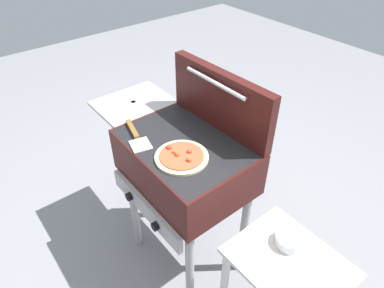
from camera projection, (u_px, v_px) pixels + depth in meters
name	position (u px, v px, depth m)	size (l,w,h in m)	color
ground_plane	(187.00, 254.00, 2.16)	(8.00, 8.00, 0.00)	gray
grill	(183.00, 164.00, 1.70)	(0.96, 0.53, 0.90)	#38110F
grill_lid_open	(220.00, 100.00, 1.62)	(0.63, 0.09, 0.30)	#38110F
pizza_pepperoni	(182.00, 156.00, 1.51)	(0.24, 0.24, 0.04)	beige
spatula	(136.00, 136.00, 1.63)	(0.27, 0.12, 0.02)	#B7BABF
prep_table	(282.00, 288.00, 1.44)	(0.44, 0.36, 0.71)	beige
topping_bowl_near	(289.00, 240.00, 1.37)	(0.12, 0.12, 0.04)	silver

